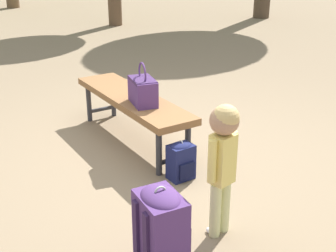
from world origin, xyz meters
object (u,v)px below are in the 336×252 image
at_px(child_standing, 223,151).
at_px(backpack_small, 181,160).
at_px(backpack_large, 161,226).
at_px(handbag, 143,90).
at_px(park_bench, 132,102).

relative_size(child_standing, backpack_small, 2.67).
distance_m(child_standing, backpack_small, 0.87).
bearing_deg(backpack_small, backpack_large, -34.90).
bearing_deg(handbag, backpack_large, -20.28).
bearing_deg(park_bench, backpack_small, 3.80).
height_order(handbag, backpack_small, handbag).
bearing_deg(child_standing, park_bench, 177.62).
bearing_deg(backpack_small, park_bench, -176.20).
bearing_deg(backpack_small, child_standing, -9.29).
height_order(park_bench, backpack_small, park_bench).
xyz_separation_m(park_bench, backpack_small, (0.84, 0.06, -0.23)).
bearing_deg(backpack_large, handbag, 159.72).
xyz_separation_m(park_bench, handbag, (0.25, 0.00, 0.18)).
distance_m(handbag, child_standing, 1.35).
relative_size(handbag, backpack_small, 1.11).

